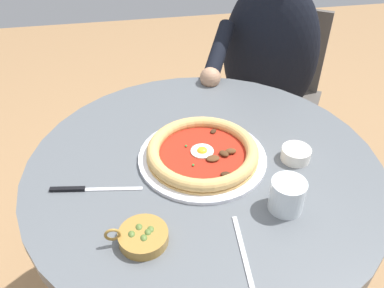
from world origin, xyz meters
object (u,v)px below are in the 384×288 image
steak_knife (82,189)px  diner_person (263,98)px  dining_table (203,204)px  fork_utensil (243,252)px  pizza_on_plate (201,153)px  ramekin_capers (296,154)px  cafe_chair_diner (271,87)px  water_glass (287,197)px  olive_pan (143,236)px

steak_knife → diner_person: bearing=-46.8°
dining_table → fork_utensil: bearing=-175.2°
pizza_on_plate → ramekin_capers: size_ratio=4.41×
diner_person → cafe_chair_diner: size_ratio=1.44×
fork_utensil → diner_person: diner_person is taller
water_glass → steak_knife: 0.47m
pizza_on_plate → cafe_chair_diner: bearing=-33.4°
ramekin_capers → olive_pan: olive_pan is taller
dining_table → fork_utensil: size_ratio=4.84×
steak_knife → fork_utensil: 0.40m
steak_knife → fork_utensil: size_ratio=1.16×
water_glass → pizza_on_plate: bearing=37.6°
fork_utensil → olive_pan: bearing=71.5°
olive_pan → fork_utensil: 0.21m
water_glass → ramekin_capers: water_glass is taller
pizza_on_plate → ramekin_capers: (-0.04, -0.24, -0.00)m
pizza_on_plate → diner_person: (0.57, -0.38, -0.22)m
water_glass → dining_table: bearing=39.8°
olive_pan → ramekin_capers: bearing=-64.8°
pizza_on_plate → fork_utensil: pizza_on_plate is taller
fork_utensil → cafe_chair_diner: 1.10m
ramekin_capers → olive_pan: 0.45m
pizza_on_plate → fork_utensil: 0.30m
water_glass → olive_pan: size_ratio=0.60×
ramekin_capers → dining_table: bearing=84.2°
diner_person → fork_utensil: bearing=158.0°
pizza_on_plate → olive_pan: olive_pan is taller
fork_utensil → ramekin_capers: bearing=-39.4°
pizza_on_plate → olive_pan: size_ratio=2.55×
olive_pan → fork_utensil: size_ratio=0.69×
fork_utensil → diner_person: bearing=-22.0°
water_glass → diner_person: 0.84m
pizza_on_plate → dining_table: bearing=-169.8°
olive_pan → diner_person: bearing=-34.1°
olive_pan → fork_utensil: bearing=-108.5°
dining_table → pizza_on_plate: (0.02, 0.00, 0.17)m
ramekin_capers → cafe_chair_diner: (0.73, -0.22, -0.25)m
water_glass → diner_person: size_ratio=0.06×
steak_knife → dining_table: bearing=-81.9°
pizza_on_plate → water_glass: bearing=-142.4°
steak_knife → fork_utensil: bearing=-126.3°
water_glass → ramekin_capers: (0.15, -0.09, -0.02)m
olive_pan → water_glass: bearing=-83.5°
olive_pan → cafe_chair_diner: (0.92, -0.62, -0.24)m
pizza_on_plate → water_glass: (-0.20, -0.15, 0.01)m
steak_knife → ramekin_capers: size_ratio=2.90×
steak_knife → olive_pan: size_ratio=1.68×
cafe_chair_diner → pizza_on_plate: bearing=146.6°
dining_table → fork_utensil: (-0.28, -0.02, 0.15)m
dining_table → ramekin_capers: ramekin_capers is taller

